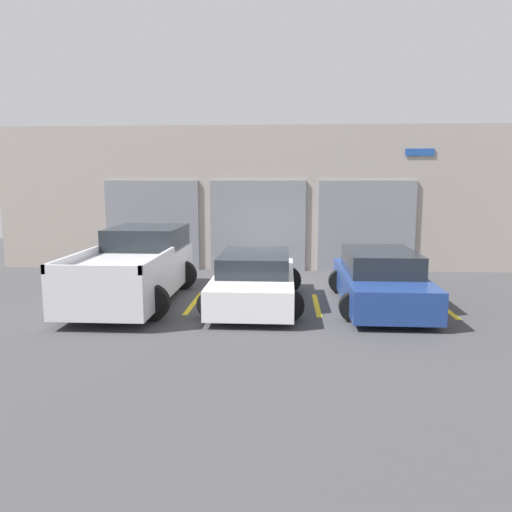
% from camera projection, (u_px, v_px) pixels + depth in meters
% --- Properties ---
extents(ground_plane, '(28.00, 28.00, 0.00)m').
position_uv_depth(ground_plane, '(259.00, 289.00, 13.66)').
color(ground_plane, '#3D3D3F').
extents(shophouse_building, '(17.88, 0.68, 4.72)m').
position_uv_depth(shophouse_building, '(264.00, 200.00, 16.55)').
color(shophouse_building, '#9E9389').
rests_on(shophouse_building, ground).
extents(pickup_truck, '(2.55, 5.07, 1.73)m').
position_uv_depth(pickup_truck, '(136.00, 267.00, 12.35)').
color(pickup_truck, silver).
rests_on(pickup_truck, ground).
extents(sedan_white, '(2.30, 4.37, 1.24)m').
position_uv_depth(sedan_white, '(255.00, 280.00, 11.98)').
color(sedan_white, white).
rests_on(sedan_white, ground).
extents(sedan_side, '(2.20, 4.34, 1.32)m').
position_uv_depth(sedan_side, '(380.00, 280.00, 11.79)').
color(sedan_side, navy).
rests_on(sedan_side, ground).
extents(parking_stripe_far_left, '(0.12, 2.20, 0.01)m').
position_uv_depth(parking_stripe_far_left, '(75.00, 301.00, 12.32)').
color(parking_stripe_far_left, gold).
rests_on(parking_stripe_far_left, ground).
extents(parking_stripe_left, '(0.12, 2.20, 0.01)m').
position_uv_depth(parking_stripe_left, '(194.00, 303.00, 12.13)').
color(parking_stripe_left, gold).
rests_on(parking_stripe_left, ground).
extents(parking_stripe_centre, '(0.12, 2.20, 0.01)m').
position_uv_depth(parking_stripe_centre, '(317.00, 305.00, 11.95)').
color(parking_stripe_centre, gold).
rests_on(parking_stripe_centre, ground).
extents(parking_stripe_right, '(0.12, 2.20, 0.01)m').
position_uv_depth(parking_stripe_right, '(443.00, 307.00, 11.76)').
color(parking_stripe_right, gold).
rests_on(parking_stripe_right, ground).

